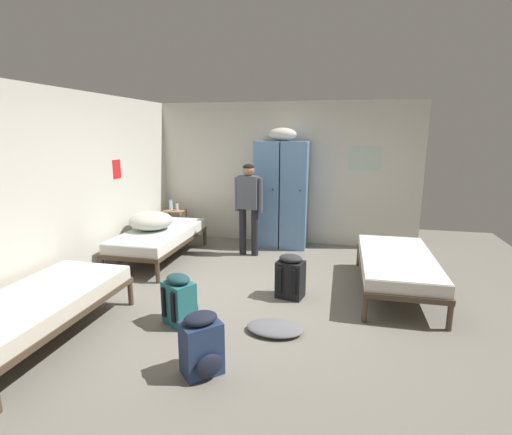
{
  "coord_description": "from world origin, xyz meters",
  "views": [
    {
      "loc": [
        1.03,
        -4.34,
        2.0
      ],
      "look_at": [
        0.0,
        0.25,
        0.95
      ],
      "focal_mm": 27.0,
      "sensor_mm": 36.0,
      "label": 1
    }
  ],
  "objects": [
    {
      "name": "ground_plane",
      "position": [
        0.0,
        0.0,
        0.0
      ],
      "size": [
        8.09,
        8.09,
        0.0
      ],
      "primitive_type": "plane",
      "color": "slate"
    },
    {
      "name": "room_backdrop",
      "position": [
        -1.2,
        1.24,
        1.26
      ],
      "size": [
        4.73,
        5.11,
        2.52
      ],
      "color": "beige",
      "rests_on": "ground_plane"
    },
    {
      "name": "locker_bank",
      "position": [
        0.01,
        2.25,
        0.97
      ],
      "size": [
        0.9,
        0.55,
        2.07
      ],
      "color": "#5B84B2",
      "rests_on": "ground_plane"
    },
    {
      "name": "shelf_unit",
      "position": [
        -2.0,
        2.21,
        0.35
      ],
      "size": [
        0.38,
        0.3,
        0.57
      ],
      "color": "#99704C",
      "rests_on": "ground_plane"
    },
    {
      "name": "bed_right",
      "position": [
        1.75,
        0.54,
        0.38
      ],
      "size": [
        0.9,
        1.9,
        0.49
      ],
      "color": "#473828",
      "rests_on": "ground_plane"
    },
    {
      "name": "bed_left_rear",
      "position": [
        -1.75,
        1.06,
        0.38
      ],
      "size": [
        0.9,
        1.9,
        0.49
      ],
      "color": "#473828",
      "rests_on": "ground_plane"
    },
    {
      "name": "bed_left_front",
      "position": [
        -1.75,
        -1.47,
        0.38
      ],
      "size": [
        0.9,
        1.9,
        0.49
      ],
      "color": "#473828",
      "rests_on": "ground_plane"
    },
    {
      "name": "bedding_heap",
      "position": [
        -1.88,
        1.06,
        0.63
      ],
      "size": [
        0.68,
        0.67,
        0.29
      ],
      "color": "#B7B2A8",
      "rests_on": "bed_left_rear"
    },
    {
      "name": "person_traveler",
      "position": [
        -0.43,
        1.61,
        0.91
      ],
      "size": [
        0.47,
        0.22,
        1.5
      ],
      "color": "black",
      "rests_on": "ground_plane"
    },
    {
      "name": "water_bottle",
      "position": [
        -2.08,
        2.23,
        0.66
      ],
      "size": [
        0.06,
        0.06,
        0.2
      ],
      "color": "#B2DBEA",
      "rests_on": "shelf_unit"
    },
    {
      "name": "lotion_bottle",
      "position": [
        -1.93,
        2.17,
        0.64
      ],
      "size": [
        0.05,
        0.05,
        0.17
      ],
      "color": "beige",
      "rests_on": "shelf_unit"
    },
    {
      "name": "backpack_black",
      "position": [
        0.47,
        0.1,
        0.26
      ],
      "size": [
        0.37,
        0.38,
        0.55
      ],
      "color": "black",
      "rests_on": "ground_plane"
    },
    {
      "name": "backpack_teal",
      "position": [
        -0.58,
        -0.83,
        0.26
      ],
      "size": [
        0.4,
        0.41,
        0.55
      ],
      "color": "#23666B",
      "rests_on": "ground_plane"
    },
    {
      "name": "backpack_navy",
      "position": [
        -0.04,
        -1.61,
        0.26
      ],
      "size": [
        0.42,
        0.42,
        0.55
      ],
      "color": "navy",
      "rests_on": "ground_plane"
    },
    {
      "name": "clothes_pile_grey",
      "position": [
        0.44,
        -0.8,
        0.04
      ],
      "size": [
        0.58,
        0.39,
        0.09
      ],
      "color": "slate",
      "rests_on": "ground_plane"
    }
  ]
}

